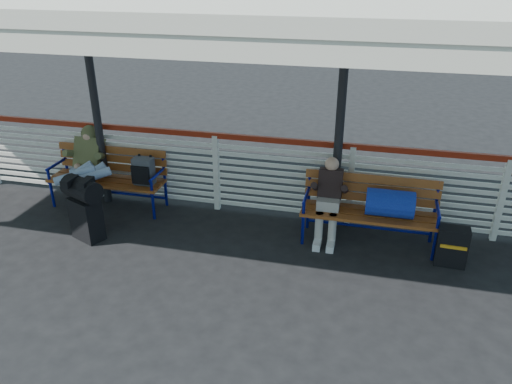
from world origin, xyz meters
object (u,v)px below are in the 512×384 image
(luggage_stack, at_px, (84,206))
(bench_left, at_px, (117,172))
(traveler_man, at_px, (85,169))
(suitcase_side, at_px, (452,246))
(bench_right, at_px, (381,204))
(companion_person, at_px, (329,199))

(luggage_stack, xyz_separation_m, bench_left, (-0.04, 1.02, 0.09))
(traveler_man, bearing_deg, suitcase_side, -1.70)
(luggage_stack, xyz_separation_m, bench_right, (3.90, 0.80, 0.11))
(bench_right, bearing_deg, luggage_stack, -168.40)
(bench_left, distance_m, suitcase_side, 4.89)
(bench_right, bearing_deg, suitcase_side, -18.20)
(luggage_stack, height_order, bench_left, bench_left)
(bench_right, relative_size, suitcase_side, 3.45)
(luggage_stack, bearing_deg, bench_left, 115.59)
(traveler_man, xyz_separation_m, suitcase_side, (5.16, -0.15, -0.47))
(suitcase_side, bearing_deg, traveler_man, -179.07)
(companion_person, height_order, suitcase_side, companion_person)
(suitcase_side, bearing_deg, luggage_stack, -171.44)
(bench_left, distance_m, traveler_man, 0.50)
(luggage_stack, distance_m, bench_right, 3.99)
(bench_right, distance_m, traveler_man, 4.25)
(suitcase_side, bearing_deg, bench_right, 164.43)
(traveler_man, bearing_deg, bench_left, 49.89)
(bench_left, height_order, companion_person, companion_person)
(luggage_stack, height_order, bench_right, bench_right)
(bench_left, bearing_deg, luggage_stack, -87.80)
(luggage_stack, distance_m, companion_person, 3.32)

